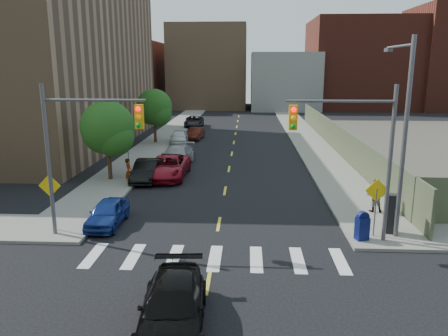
# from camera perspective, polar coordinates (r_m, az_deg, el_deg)

# --- Properties ---
(ground) EXTENTS (160.00, 160.00, 0.00)m
(ground) POSITION_cam_1_polar(r_m,az_deg,el_deg) (14.86, -2.79, -18.20)
(ground) COLOR black
(ground) RESTS_ON ground
(sidewalk_nw) EXTENTS (3.50, 73.00, 0.15)m
(sidewalk_nw) POSITION_cam_1_polar(r_m,az_deg,el_deg) (55.41, -6.46, 5.17)
(sidewalk_nw) COLOR gray
(sidewalk_nw) RESTS_ON ground
(sidewalk_ne) EXTENTS (3.50, 73.00, 0.15)m
(sidewalk_ne) POSITION_cam_1_polar(r_m,az_deg,el_deg) (55.02, 9.74, 5.01)
(sidewalk_ne) COLOR gray
(sidewalk_ne) RESTS_ON ground
(fence_north) EXTENTS (0.12, 44.00, 2.50)m
(fence_north) POSITION_cam_1_polar(r_m,az_deg,el_deg) (41.94, 14.39, 3.89)
(fence_north) COLOR #535B40
(fence_north) RESTS_ON ground
(building_nw) EXTENTS (22.00, 30.00, 16.00)m
(building_nw) POSITION_cam_1_polar(r_m,az_deg,el_deg) (48.60, -26.30, 12.19)
(building_nw) COLOR #8C6B4C
(building_nw) RESTS_ON ground
(bg_bldg_west) EXTENTS (14.00, 18.00, 12.00)m
(bg_bldg_west) POSITION_cam_1_polar(r_m,az_deg,el_deg) (85.87, -13.00, 11.71)
(bg_bldg_west) COLOR #592319
(bg_bldg_west) RESTS_ON ground
(bg_bldg_midwest) EXTENTS (14.00, 16.00, 15.00)m
(bg_bldg_midwest) POSITION_cam_1_polar(r_m,az_deg,el_deg) (84.93, -1.96, 13.03)
(bg_bldg_midwest) COLOR #8C6B4C
(bg_bldg_midwest) RESTS_ON ground
(bg_bldg_center) EXTENTS (12.00, 16.00, 10.00)m
(bg_bldg_center) POSITION_cam_1_polar(r_m,az_deg,el_deg) (82.92, 7.81, 11.19)
(bg_bldg_center) COLOR gray
(bg_bldg_center) RESTS_ON ground
(bg_bldg_east) EXTENTS (18.00, 18.00, 16.00)m
(bg_bldg_east) POSITION_cam_1_polar(r_m,az_deg,el_deg) (87.09, 17.22, 12.80)
(bg_bldg_east) COLOR #592319
(bg_bldg_east) RESTS_ON ground
(signal_nw) EXTENTS (4.59, 0.30, 7.00)m
(signal_nw) POSITION_cam_1_polar(r_m,az_deg,el_deg) (20.27, -18.27, 3.42)
(signal_nw) COLOR #59595E
(signal_nw) RESTS_ON ground
(signal_ne) EXTENTS (4.59, 0.30, 7.00)m
(signal_ne) POSITION_cam_1_polar(r_m,az_deg,el_deg) (19.44, 16.80, 3.13)
(signal_ne) COLOR #59595E
(signal_ne) RESTS_ON ground
(streetlight_ne) EXTENTS (0.25, 3.70, 9.00)m
(streetlight_ne) POSITION_cam_1_polar(r_m,az_deg,el_deg) (20.83, 22.30, 5.27)
(streetlight_ne) COLOR #59595E
(streetlight_ne) RESTS_ON ground
(warn_sign_nw) EXTENTS (1.06, 0.06, 2.83)m
(warn_sign_nw) POSITION_cam_1_polar(r_m,az_deg,el_deg) (21.96, -21.75, -2.93)
(warn_sign_nw) COLOR #59595E
(warn_sign_nw) RESTS_ON ground
(warn_sign_ne) EXTENTS (1.06, 0.06, 2.83)m
(warn_sign_ne) POSITION_cam_1_polar(r_m,az_deg,el_deg) (20.79, 19.28, -3.60)
(warn_sign_ne) COLOR #59595E
(warn_sign_ne) RESTS_ON ground
(warn_sign_midwest) EXTENTS (1.06, 0.06, 2.83)m
(warn_sign_midwest) POSITION_cam_1_polar(r_m,az_deg,el_deg) (34.36, -12.47, 3.27)
(warn_sign_midwest) COLOR #59595E
(warn_sign_midwest) RESTS_ON ground
(tree_west_near) EXTENTS (3.66, 3.64, 5.52)m
(tree_west_near) POSITION_cam_1_polar(r_m,az_deg,el_deg) (30.45, -14.94, 4.71)
(tree_west_near) COLOR #332114
(tree_west_near) RESTS_ON ground
(tree_west_far) EXTENTS (3.66, 3.64, 5.52)m
(tree_west_far) POSITION_cam_1_polar(r_m,az_deg,el_deg) (44.85, -9.08, 7.59)
(tree_west_far) COLOR #332114
(tree_west_far) RESTS_ON ground
(parked_car_blue) EXTENTS (1.50, 3.73, 1.27)m
(parked_car_blue) POSITION_cam_1_polar(r_m,az_deg,el_deg) (22.47, -14.96, -5.69)
(parked_car_blue) COLOR navy
(parked_car_blue) RESTS_ON ground
(parked_car_black) EXTENTS (1.58, 4.41, 1.45)m
(parked_car_black) POSITION_cam_1_polar(r_m,az_deg,el_deg) (30.46, -10.04, -0.32)
(parked_car_black) COLOR black
(parked_car_black) RESTS_ON ground
(parked_car_red) EXTENTS (2.67, 5.68, 1.57)m
(parked_car_red) POSITION_cam_1_polar(r_m,az_deg,el_deg) (31.04, -7.34, 0.15)
(parked_car_red) COLOR maroon
(parked_car_red) RESTS_ON ground
(parked_car_silver) EXTENTS (2.60, 5.51, 1.55)m
(parked_car_silver) POSITION_cam_1_polar(r_m,az_deg,el_deg) (34.82, -6.19, 1.59)
(parked_car_silver) COLOR #9B9EA2
(parked_car_silver) RESTS_ON ground
(parked_car_white) EXTENTS (2.07, 4.39, 1.45)m
(parked_car_white) POSITION_cam_1_polar(r_m,az_deg,el_deg) (44.30, -5.90, 4.02)
(parked_car_white) COLOR silver
(parked_car_white) RESTS_ON ground
(parked_car_maroon) EXTENTS (1.71, 3.99, 1.28)m
(parked_car_maroon) POSITION_cam_1_polar(r_m,az_deg,el_deg) (47.28, -3.74, 4.54)
(parked_car_maroon) COLOR #40150C
(parked_car_maroon) RESTS_ON ground
(parked_car_grey) EXTENTS (2.76, 5.36, 1.45)m
(parked_car_grey) POSITION_cam_1_polar(r_m,az_deg,el_deg) (56.75, -3.92, 6.07)
(parked_car_grey) COLOR black
(parked_car_grey) RESTS_ON ground
(black_sedan) EXTENTS (2.28, 4.94, 1.40)m
(black_sedan) POSITION_cam_1_polar(r_m,az_deg,el_deg) (13.81, -6.70, -17.54)
(black_sedan) COLOR black
(black_sedan) RESTS_ON ground
(mailbox) EXTENTS (0.64, 0.56, 1.32)m
(mailbox) POSITION_cam_1_polar(r_m,az_deg,el_deg) (20.53, 17.61, -7.22)
(mailbox) COLOR #0D1650
(mailbox) RESTS_ON sidewalk_ne
(payphone) EXTENTS (0.62, 0.54, 1.85)m
(payphone) POSITION_cam_1_polar(r_m,az_deg,el_deg) (21.70, 20.96, -5.59)
(payphone) COLOR black
(payphone) RESTS_ON sidewalk_ne
(pedestrian_west) EXTENTS (0.54, 0.71, 1.76)m
(pedestrian_west) POSITION_cam_1_polar(r_m,az_deg,el_deg) (29.00, -12.34, -0.48)
(pedestrian_west) COLOR gray
(pedestrian_west) RESTS_ON sidewalk_nw
(pedestrian_east) EXTENTS (0.88, 0.70, 1.76)m
(pedestrian_east) POSITION_cam_1_polar(r_m,az_deg,el_deg) (24.54, 19.08, -3.42)
(pedestrian_east) COLOR gray
(pedestrian_east) RESTS_ON sidewalk_ne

